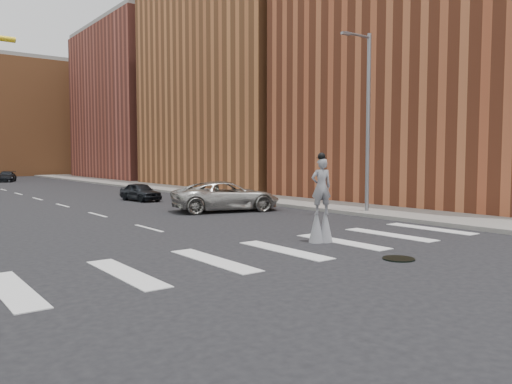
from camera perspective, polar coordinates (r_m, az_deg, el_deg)
name	(u,v)px	position (r m, az deg, el deg)	size (l,w,h in m)	color
ground_plane	(272,261)	(14.04, 1.82, -7.89)	(160.00, 160.00, 0.00)	black
sidewalk_right	(200,191)	(41.57, -6.37, 0.11)	(5.00, 90.00, 0.18)	slate
manhole	(399,259)	(14.79, 15.99, -7.35)	(0.90, 0.90, 0.04)	black
building_near	(457,33)	(36.78, 21.98, 16.45)	(16.00, 20.00, 22.00)	brown
building_mid	(256,67)	(51.74, -0.04, 14.14)	(16.00, 22.00, 24.00)	#AC6336
building_far	(152,106)	(71.93, -11.77, 9.59)	(16.00, 22.00, 20.00)	brown
streetlight	(367,117)	(25.76, 12.55, 8.37)	(2.05, 0.20, 9.00)	slate
stilt_performer	(321,206)	(17.03, 7.44, -1.55)	(0.82, 0.69, 3.05)	#382416
suv_crossing	(226,196)	(26.82, -3.43, -0.48)	(2.65, 5.75, 1.60)	#ACA9A2
car_near	(140,192)	(33.90, -13.08, 0.02)	(1.42, 3.54, 1.20)	black
car_far	(7,177)	(65.54, -26.60, 1.59)	(1.73, 4.26, 1.24)	black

